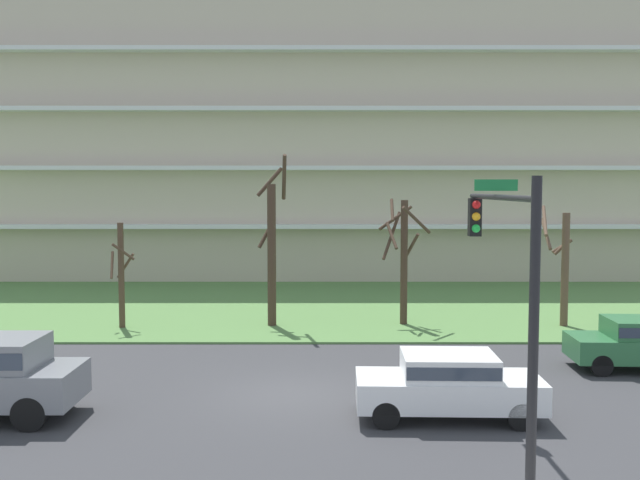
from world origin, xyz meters
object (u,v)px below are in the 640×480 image
at_px(tree_left, 119,274).
at_px(tree_right, 401,253).
at_px(sedan_white_center_left, 447,383).
at_px(tree_center, 271,247).
at_px(traffic_signal_mast, 505,269).
at_px(tree_far_right, 560,263).

distance_m(tree_left, tree_right, 11.07).
height_order(tree_right, sedan_white_center_left, tree_right).
distance_m(tree_center, sedan_white_center_left, 12.38).
distance_m(tree_left, traffic_signal_mast, 17.71).
bearing_deg(tree_far_right, sedan_white_center_left, -120.33).
height_order(tree_left, traffic_signal_mast, traffic_signal_mast).
xyz_separation_m(tree_far_right, traffic_signal_mast, (-5.86, -13.83, 1.38)).
xyz_separation_m(tree_center, tree_right, (5.18, 0.28, -0.28)).
bearing_deg(tree_far_right, traffic_signal_mast, -112.97).
height_order(tree_far_right, sedan_white_center_left, tree_far_right).
bearing_deg(tree_left, traffic_signal_mast, -49.72).
xyz_separation_m(tree_left, sedan_white_center_left, (10.80, -10.65, -1.30)).
distance_m(tree_center, traffic_signal_mast, 14.99).
bearing_deg(traffic_signal_mast, tree_left, 130.28).
xyz_separation_m(tree_left, tree_far_right, (17.26, 0.38, 0.39)).
distance_m(tree_right, tree_far_right, 6.26).
height_order(tree_center, traffic_signal_mast, tree_center).
xyz_separation_m(tree_left, tree_right, (11.02, 0.74, 0.74)).
xyz_separation_m(tree_left, tree_center, (5.84, 0.46, 1.01)).
xyz_separation_m(sedan_white_center_left, traffic_signal_mast, (0.60, -2.79, 3.06)).
height_order(tree_far_right, traffic_signal_mast, traffic_signal_mast).
relative_size(tree_left, traffic_signal_mast, 0.73).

